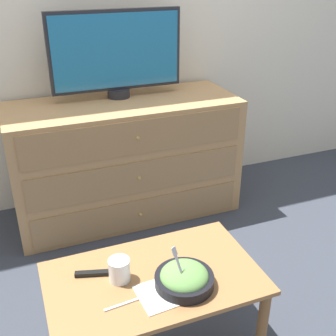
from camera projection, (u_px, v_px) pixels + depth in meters
ground_plane at (130, 187)px, 3.29m from camera, size 12.00×12.00×0.00m
wall_back at (121, 10)px, 2.73m from camera, size 12.00×0.05×2.60m
dresser at (126, 159)px, 2.81m from camera, size 1.46×0.59×0.79m
tv at (116, 53)px, 2.61m from camera, size 0.84×0.14×0.54m
coffee_table at (154, 291)px, 1.71m from camera, size 0.85×0.51×0.46m
takeout_bowl at (184, 278)px, 1.62m from camera, size 0.23×0.23×0.18m
drink_cup at (119, 271)px, 1.65m from camera, size 0.09×0.09×0.09m
napkin at (161, 294)px, 1.59m from camera, size 0.18×0.18×0.00m
knife at (125, 303)px, 1.54m from camera, size 0.16×0.02×0.01m
remote_control at (94, 273)px, 1.68m from camera, size 0.15×0.07×0.02m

